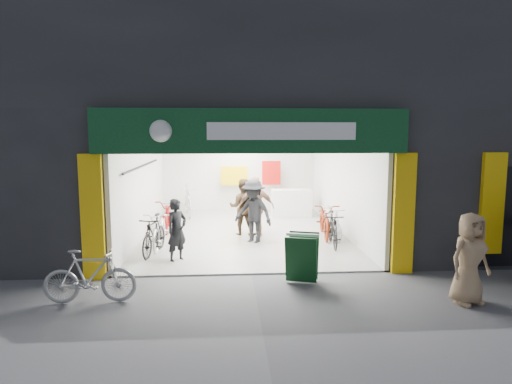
{
  "coord_description": "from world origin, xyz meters",
  "views": [
    {
      "loc": [
        -0.56,
        -9.4,
        3.04
      ],
      "look_at": [
        0.2,
        1.5,
        1.59
      ],
      "focal_mm": 32.0,
      "sensor_mm": 36.0,
      "label": 1
    }
  ],
  "objects": [
    {
      "name": "bike_left_back",
      "position": [
        -1.88,
        6.93,
        0.57
      ],
      "size": [
        0.85,
        1.95,
        1.13
      ],
      "primitive_type": "imported",
      "rotation": [
        0.0,
        0.0,
        0.17
      ],
      "color": "silver",
      "rests_on": "ground"
    },
    {
      "name": "bike_right_mid",
      "position": [
        2.32,
        3.35,
        0.51
      ],
      "size": [
        0.89,
        2.01,
        1.02
      ],
      "primitive_type": "imported",
      "rotation": [
        0.0,
        0.0,
        -0.11
      ],
      "color": "maroon",
      "rests_on": "ground"
    },
    {
      "name": "ground",
      "position": [
        0.0,
        0.0,
        0.0
      ],
      "size": [
        60.0,
        60.0,
        0.0
      ],
      "primitive_type": "plane",
      "color": "#56565B",
      "rests_on": "ground"
    },
    {
      "name": "sandwich_board",
      "position": [
        1.0,
        -0.5,
        0.53
      ],
      "size": [
        0.79,
        0.8,
        0.97
      ],
      "rotation": [
        0.0,
        0.0,
        -0.3
      ],
      "color": "#0D3717",
      "rests_on": "ground"
    },
    {
      "name": "building",
      "position": [
        0.91,
        4.99,
        4.31
      ],
      "size": [
        17.0,
        10.27,
        8.0
      ],
      "color": "#232326",
      "rests_on": "ground"
    },
    {
      "name": "customer_b",
      "position": [
        -0.03,
        3.77,
        0.84
      ],
      "size": [
        0.92,
        0.78,
        1.68
      ],
      "primitive_type": "imported",
      "rotation": [
        0.0,
        0.0,
        2.96
      ],
      "color": "#3E2D1C",
      "rests_on": "ground"
    },
    {
      "name": "bike_left_midfront",
      "position": [
        -2.31,
        1.77,
        0.5
      ],
      "size": [
        0.75,
        1.72,
        1.0
      ],
      "primitive_type": "imported",
      "rotation": [
        0.0,
        0.0,
        -0.18
      ],
      "color": "black",
      "rests_on": "ground"
    },
    {
      "name": "bike_right_front",
      "position": [
        2.29,
        2.24,
        0.47
      ],
      "size": [
        0.6,
        1.6,
        0.94
      ],
      "primitive_type": "imported",
      "rotation": [
        0.0,
        0.0,
        -0.1
      ],
      "color": "black",
      "rests_on": "ground"
    },
    {
      "name": "parked_bike",
      "position": [
        -2.96,
        -1.38,
        0.49
      ],
      "size": [
        1.64,
        0.5,
        0.98
      ],
      "primitive_type": "imported",
      "rotation": [
        0.0,
        0.0,
        1.59
      ],
      "color": "#A7A8AC",
      "rests_on": "ground"
    },
    {
      "name": "customer_d",
      "position": [
        0.34,
        3.49,
        0.89
      ],
      "size": [
        1.04,
        0.45,
        1.77
      ],
      "primitive_type": "imported",
      "rotation": [
        0.0,
        0.0,
        3.16
      ],
      "color": "#926D55",
      "rests_on": "ground"
    },
    {
      "name": "bike_left_midback",
      "position": [
        -2.31,
        4.53,
        0.5
      ],
      "size": [
        0.8,
        1.96,
        1.01
      ],
      "primitive_type": "imported",
      "rotation": [
        0.0,
        0.0,
        0.07
      ],
      "color": "maroon",
      "rests_on": "ground"
    },
    {
      "name": "pedestrian_near",
      "position": [
        3.74,
        -1.88,
        0.82
      ],
      "size": [
        0.92,
        0.74,
        1.64
      ],
      "primitive_type": "imported",
      "rotation": [
        0.0,
        0.0,
        0.31
      ],
      "color": "#9B7C5A",
      "rests_on": "ground"
    },
    {
      "name": "bike_left_front",
      "position": [
        -2.27,
        2.49,
        0.49
      ],
      "size": [
        0.67,
        1.88,
        0.98
      ],
      "primitive_type": "imported",
      "rotation": [
        0.0,
        0.0,
        -0.01
      ],
      "color": "silver",
      "rests_on": "ground"
    },
    {
      "name": "bike_right_back",
      "position": [
        2.5,
        3.17,
        0.47
      ],
      "size": [
        0.59,
        1.61,
        0.94
      ],
      "primitive_type": "imported",
      "rotation": [
        0.0,
        0.0,
        0.1
      ],
      "color": "silver",
      "rests_on": "ground"
    },
    {
      "name": "customer_a",
      "position": [
        -1.68,
        1.12,
        0.75
      ],
      "size": [
        0.64,
        0.64,
        1.5
      ],
      "primitive_type": "imported",
      "rotation": [
        0.0,
        0.0,
        0.78
      ],
      "color": "black",
      "rests_on": "ground"
    },
    {
      "name": "customer_c",
      "position": [
        0.21,
        2.78,
        0.88
      ],
      "size": [
        1.3,
        1.2,
        1.76
      ],
      "primitive_type": "imported",
      "rotation": [
        0.0,
        0.0,
        -0.63
      ],
      "color": "black",
      "rests_on": "ground"
    }
  ]
}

